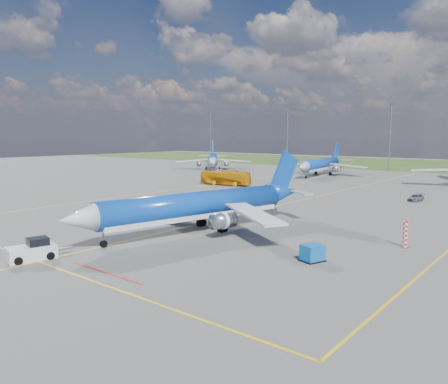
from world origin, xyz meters
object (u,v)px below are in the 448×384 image
Objects in this scene: uld_container at (312,253)px; apron_bus at (225,178)px; bg_jet_nnw at (320,175)px; warning_post at (405,234)px; service_car_b at (277,188)px; service_car_c at (416,198)px; baggage_tug_c at (272,192)px; bg_jet_nw at (213,170)px; pushback_tug at (33,251)px; service_car_a at (234,194)px; main_airliner at (196,232)px.

uld_container is 0.16× the size of apron_bus.
bg_jet_nnw is 18.45× the size of uld_container.
service_car_b is at bearing 138.76° from warning_post.
baggage_tug_c is at bearing -152.98° from service_car_c.
bg_jet_nnw is at bearing -33.15° from bg_jet_nw.
pushback_tug is 0.50× the size of apron_bus.
uld_container is 0.54× the size of service_car_a.
service_car_c is (-3.47, 47.27, -0.18)m from uld_container.
service_car_c reaches higher than baggage_tug_c.
bg_jet_nw is at bearing 141.46° from main_airliner.
uld_container is (80.29, -78.98, 0.80)m from bg_jet_nw.
bg_jet_nnw reaches higher than service_car_c.
uld_container is 48.37m from baggage_tug_c.
uld_container is 53.38m from service_car_b.
bg_jet_nnw reaches higher than baggage_tug_c.
service_car_b is at bearing 112.35° from pushback_tug.
apron_bus is at bearing -169.32° from service_car_c.
apron_bus is at bearing 136.94° from main_airliner.
bg_jet_nnw is at bearing 114.25° from pushback_tug.
service_car_b is 28.15m from service_car_c.
main_airliner is 31.17m from service_car_a.
warning_post is 0.69× the size of service_car_c.
bg_jet_nw is 19.23× the size of uld_container.
pushback_tug is 1.46× the size of service_car_c.
service_car_a is (-32.59, 29.65, -0.17)m from uld_container.
service_car_c is at bearing 112.96° from uld_container.
baggage_tug_c is (-29.41, 38.40, -0.32)m from uld_container.
warning_post reaches higher than service_car_a.
warning_post is at bearing -53.93° from baggage_tug_c.
main_airliner is 2.90× the size of apron_bus.
apron_bus is at bearing 125.69° from pushback_tug.
bg_jet_nw is 6.09× the size of pushback_tug.
main_airliner reaches higher than service_car_b.
pushback_tug is at bearing -86.89° from bg_jet_nnw.
apron_bus is (32.90, -33.67, 1.78)m from bg_jet_nw.
bg_jet_nnw is at bearing 88.87° from baggage_tug_c.
apron_bus is at bearing 155.04° from uld_container.
service_car_b is at bearing -84.14° from bg_jet_nnw.
warning_post is 109.39m from bg_jet_nw.
warning_post is 0.47× the size of pushback_tug.
baggage_tug_c is (11.88, -45.52, 0.49)m from bg_jet_nnw.
service_car_c is at bearing 103.77° from warning_post.
service_car_b is at bearing 68.92° from service_car_a.
service_car_b is at bearing -107.27° from apron_bus.
bg_jet_nw is 112.36m from pushback_tug.
service_car_a is (-38.00, 18.63, -0.86)m from warning_post.
baggage_tug_c is (17.98, -6.92, -1.29)m from apron_bus.
main_airliner is 37.94m from baggage_tug_c.
bg_jet_nw reaches higher than apron_bus.
uld_container is (21.68, 16.87, -0.05)m from pushback_tug.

